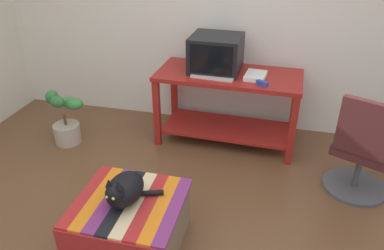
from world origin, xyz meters
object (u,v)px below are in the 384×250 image
object	(u,v)px
book	(256,76)
cat	(124,190)
desk	(228,96)
office_chair	(361,153)
keyboard	(213,76)
ottoman_with_blanket	(131,223)
stapler	(262,83)
potted_plant	(67,120)
tv_monitor	(216,54)

from	to	relation	value
book	cat	distance (m)	1.69
desk	office_chair	world-z (taller)	office_chair
desk	cat	distance (m)	1.64
desk	book	xyz separation A→B (m)	(0.26, -0.06, 0.25)
desk	keyboard	distance (m)	0.31
ottoman_with_blanket	keyboard	bearing A→B (deg)	78.71
book	ottoman_with_blanket	distance (m)	1.75
desk	stapler	bearing A→B (deg)	-32.24
stapler	potted_plant	bearing A→B (deg)	131.10
keyboard	potted_plant	world-z (taller)	keyboard
keyboard	office_chair	world-z (taller)	office_chair
office_chair	book	bearing A→B (deg)	-5.94
potted_plant	keyboard	bearing A→B (deg)	11.40
book	potted_plant	xyz separation A→B (m)	(-1.82, -0.37, -0.50)
desk	potted_plant	size ratio (longest dim) A/B	2.41
keyboard	cat	size ratio (longest dim) A/B	1.11
desk	book	distance (m)	0.36
tv_monitor	cat	xyz separation A→B (m)	(-0.29, -1.62, -0.42)
book	potted_plant	bearing A→B (deg)	-162.70
cat	stapler	distance (m)	1.58
book	ottoman_with_blanket	world-z (taller)	book
desk	tv_monitor	world-z (taller)	tv_monitor
book	stapler	bearing A→B (deg)	-60.63
book	cat	xyz separation A→B (m)	(-0.69, -1.52, -0.27)
potted_plant	stapler	bearing A→B (deg)	6.18
desk	stapler	size ratio (longest dim) A/B	12.68
keyboard	book	world-z (taller)	book
stapler	office_chair	bearing A→B (deg)	-78.62
desk	cat	bearing A→B (deg)	-103.51
desk	stapler	world-z (taller)	stapler
tv_monitor	potted_plant	distance (m)	1.63
cat	stapler	bearing A→B (deg)	67.07
office_chair	stapler	distance (m)	0.99
cat	stapler	size ratio (longest dim) A/B	3.27
book	desk	bearing A→B (deg)	173.55
desk	ottoman_with_blanket	bearing A→B (deg)	-102.95
keyboard	book	size ratio (longest dim) A/B	1.62
cat	potted_plant	xyz separation A→B (m)	(-1.13, 1.15, -0.23)
keyboard	stapler	xyz separation A→B (m)	(0.46, -0.08, 0.01)
book	potted_plant	size ratio (longest dim) A/B	0.43
tv_monitor	potted_plant	size ratio (longest dim) A/B	0.84
office_chair	desk	bearing A→B (deg)	-2.41
keyboard	cat	world-z (taller)	keyboard
keyboard	cat	xyz separation A→B (m)	(-0.30, -1.44, -0.26)
ottoman_with_blanket	tv_monitor	bearing A→B (deg)	80.36
cat	tv_monitor	bearing A→B (deg)	86.13
keyboard	potted_plant	size ratio (longest dim) A/B	0.69
tv_monitor	stapler	xyz separation A→B (m)	(0.47, -0.27, -0.15)
ottoman_with_blanket	stapler	bearing A→B (deg)	61.17
potted_plant	stapler	size ratio (longest dim) A/B	5.26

